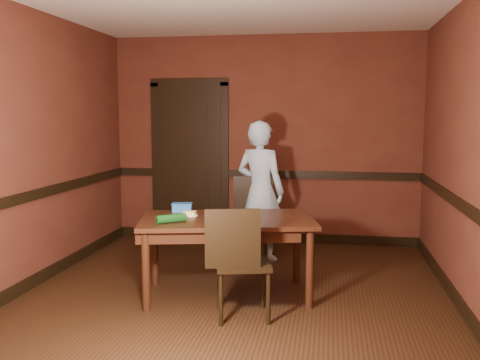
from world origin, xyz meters
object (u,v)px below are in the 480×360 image
(chair_far, at_px, (249,221))
(person, at_px, (260,191))
(chair_near, at_px, (243,261))
(cheese_saucer, at_px, (190,214))
(sauce_jar, at_px, (252,216))
(sandwich_plate, at_px, (235,218))
(dining_table, at_px, (227,257))
(food_tub, at_px, (182,207))

(chair_far, distance_m, person, 0.40)
(chair_near, relative_size, cheese_saucer, 6.41)
(chair_far, relative_size, chair_near, 1.03)
(person, relative_size, sauce_jar, 20.62)
(sandwich_plate, bearing_deg, person, 87.99)
(sandwich_plate, distance_m, sauce_jar, 0.16)
(dining_table, bearing_deg, person, 71.45)
(chair_near, relative_size, food_tub, 4.40)
(chair_far, distance_m, sandwich_plate, 1.18)
(sandwich_plate, bearing_deg, chair_far, 92.49)
(person, relative_size, sandwich_plate, 6.92)
(chair_far, distance_m, sauce_jar, 1.21)
(person, distance_m, food_tub, 1.24)
(chair_far, bearing_deg, dining_table, -97.03)
(dining_table, bearing_deg, sauce_jar, -29.44)
(sandwich_plate, relative_size, sauce_jar, 2.98)
(chair_near, xyz_separation_m, cheese_saucer, (-0.59, 0.52, 0.28))
(chair_far, height_order, sauce_jar, chair_far)
(dining_table, distance_m, food_tub, 0.69)
(person, height_order, cheese_saucer, person)
(sandwich_plate, xyz_separation_m, sauce_jar, (0.15, -0.00, 0.02))
(dining_table, bearing_deg, chair_near, -77.91)
(person, relative_size, food_tub, 7.50)
(dining_table, xyz_separation_m, chair_far, (0.04, 1.08, 0.12))
(chair_far, relative_size, sandwich_plate, 4.19)
(cheese_saucer, bearing_deg, chair_near, -41.52)
(dining_table, height_order, chair_near, chair_near)
(sandwich_plate, xyz_separation_m, cheese_saucer, (-0.45, 0.10, 0.00))
(chair_far, bearing_deg, person, 61.21)
(dining_table, bearing_deg, chair_far, 75.42)
(chair_far, xyz_separation_m, chair_near, (0.19, -1.57, -0.01))
(cheese_saucer, distance_m, food_tub, 0.25)
(person, bearing_deg, cheese_saucer, 89.71)
(chair_near, distance_m, sauce_jar, 0.52)
(chair_near, bearing_deg, cheese_saucer, -55.56)
(person, height_order, sandwich_plate, person)
(chair_near, distance_m, food_tub, 1.07)
(food_tub, bearing_deg, chair_near, -55.71)
(dining_table, xyz_separation_m, sauce_jar, (0.24, -0.07, 0.41))
(sauce_jar, bearing_deg, food_tub, 156.90)
(person, bearing_deg, sandwich_plate, 108.86)
(chair_far, distance_m, food_tub, 1.04)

